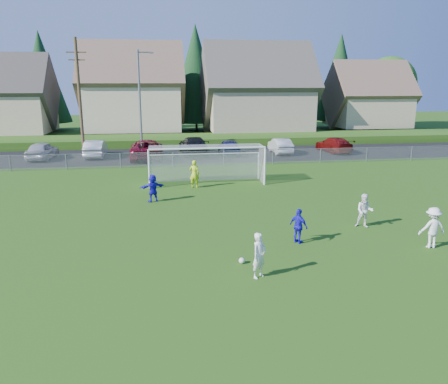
{
  "coord_description": "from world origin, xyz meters",
  "views": [
    {
      "loc": [
        -2.86,
        -11.76,
        6.46
      ],
      "look_at": [
        0.0,
        8.0,
        1.4
      ],
      "focal_mm": 35.0,
      "sensor_mm": 36.0,
      "label": 1
    }
  ],
  "objects": [
    {
      "name": "ground",
      "position": [
        0.0,
        0.0,
        0.0
      ],
      "size": [
        160.0,
        160.0,
        0.0
      ],
      "primitive_type": "plane",
      "color": "#193D0C",
      "rests_on": "ground"
    },
    {
      "name": "asphalt_lot",
      "position": [
        0.0,
        27.5,
        0.01
      ],
      "size": [
        60.0,
        60.0,
        0.0
      ],
      "primitive_type": "plane",
      "color": "black",
      "rests_on": "ground"
    },
    {
      "name": "grass_embankment",
      "position": [
        0.0,
        35.0,
        0.4
      ],
      "size": [
        70.0,
        6.0,
        0.8
      ],
      "primitive_type": "cube",
      "color": "#1E420F",
      "rests_on": "ground"
    },
    {
      "name": "soccer_ball",
      "position": [
        -0.09,
        2.83,
        0.11
      ],
      "size": [
        0.22,
        0.22,
        0.22
      ],
      "primitive_type": "sphere",
      "color": "white",
      "rests_on": "ground"
    },
    {
      "name": "player_white_a",
      "position": [
        0.27,
        1.62,
        0.79
      ],
      "size": [
        0.68,
        0.65,
        1.57
      ],
      "primitive_type": "imported",
      "rotation": [
        0.0,
        0.0,
        0.68
      ],
      "color": "white",
      "rests_on": "ground"
    },
    {
      "name": "player_white_b",
      "position": [
        6.17,
        6.08,
        0.78
      ],
      "size": [
        0.93,
        0.85,
        1.56
      ],
      "primitive_type": "imported",
      "rotation": [
        0.0,
        0.0,
        -0.43
      ],
      "color": "white",
      "rests_on": "ground"
    },
    {
      "name": "player_white_c",
      "position": [
        7.7,
        3.33,
        0.83
      ],
      "size": [
        1.1,
        0.66,
        1.66
      ],
      "primitive_type": "imported",
      "rotation": [
        0.0,
        0.0,
        3.1
      ],
      "color": "white",
      "rests_on": "ground"
    },
    {
      "name": "player_blue_a",
      "position": [
        2.59,
        4.57,
        0.73
      ],
      "size": [
        0.78,
        0.9,
        1.46
      ],
      "primitive_type": "imported",
      "rotation": [
        0.0,
        0.0,
        2.19
      ],
      "color": "#1B14C1",
      "rests_on": "ground"
    },
    {
      "name": "player_blue_b",
      "position": [
        -3.41,
        11.9,
        0.77
      ],
      "size": [
        1.49,
        0.92,
        1.53
      ],
      "primitive_type": "imported",
      "rotation": [
        0.0,
        0.0,
        3.49
      ],
      "color": "#1B14C1",
      "rests_on": "ground"
    },
    {
      "name": "goalkeeper",
      "position": [
        -0.87,
        14.86,
        0.87
      ],
      "size": [
        0.74,
        0.61,
        1.75
      ],
      "primitive_type": "imported",
      "rotation": [
        0.0,
        0.0,
        2.8
      ],
      "color": "#B4DB19",
      "rests_on": "ground"
    },
    {
      "name": "car_a",
      "position": [
        -12.98,
        27.13,
        0.75
      ],
      "size": [
        2.12,
        4.51,
        1.49
      ],
      "primitive_type": "imported",
      "rotation": [
        0.0,
        0.0,
        3.06
      ],
      "color": "#A9AAB1",
      "rests_on": "ground"
    },
    {
      "name": "car_b",
      "position": [
        -8.61,
        27.62,
        0.75
      ],
      "size": [
        1.63,
        4.55,
        1.49
      ],
      "primitive_type": "imported",
      "rotation": [
        0.0,
        0.0,
        3.15
      ],
      "color": "silver",
      "rests_on": "ground"
    },
    {
      "name": "car_c",
      "position": [
        -4.12,
        26.22,
        0.82
      ],
      "size": [
        2.83,
        5.97,
        1.64
      ],
      "primitive_type": "imported",
      "rotation": [
        0.0,
        0.0,
        3.16
      ],
      "color": "maroon",
      "rests_on": "ground"
    },
    {
      "name": "car_d",
      "position": [
        0.04,
        27.57,
        0.82
      ],
      "size": [
        2.57,
        5.74,
        1.63
      ],
      "primitive_type": "imported",
      "rotation": [
        0.0,
        0.0,
        3.19
      ],
      "color": "black",
      "rests_on": "ground"
    },
    {
      "name": "car_e",
      "position": [
        3.2,
        26.97,
        0.72
      ],
      "size": [
        1.75,
        4.22,
        1.43
      ],
      "primitive_type": "imported",
      "rotation": [
        0.0,
        0.0,
        3.13
      ],
      "color": "#16194E",
      "rests_on": "ground"
    },
    {
      "name": "car_f",
      "position": [
        8.08,
        27.34,
        0.69
      ],
      "size": [
        1.5,
        4.2,
        1.38
      ],
      "primitive_type": "imported",
      "rotation": [
        0.0,
        0.0,
        3.13
      ],
      "color": "silver",
      "rests_on": "ground"
    },
    {
      "name": "car_g",
      "position": [
        13.28,
        27.31,
        0.69
      ],
      "size": [
        2.44,
        4.94,
        1.38
      ],
      "primitive_type": "imported",
      "rotation": [
        0.0,
        0.0,
        3.25
      ],
      "color": "#670C0B",
      "rests_on": "ground"
    },
    {
      "name": "soccer_goal",
      "position": [
        0.0,
        16.05,
        1.63
      ],
      "size": [
        7.42,
        1.9,
        2.5
      ],
      "color": "white",
      "rests_on": "ground"
    },
    {
      "name": "chainlink_fence",
      "position": [
        0.0,
        22.0,
        0.63
      ],
      "size": [
        52.06,
        0.06,
        1.2
      ],
      "color": "gray",
      "rests_on": "ground"
    },
    {
      "name": "streetlight",
      "position": [
        -4.45,
        26.0,
        4.84
      ],
      "size": [
        1.38,
        0.18,
        9.0
      ],
      "color": "slate",
      "rests_on": "ground"
    },
    {
      "name": "utility_pole",
      "position": [
        -9.5,
        27.0,
        5.15
      ],
      "size": [
        1.6,
        0.26,
        10.0
      ],
      "color": "#473321",
      "rests_on": "ground"
    },
    {
      "name": "houses_row",
      "position": [
        1.97,
        42.46,
        7.33
      ],
      "size": [
        53.9,
        11.45,
        13.27
      ],
      "color": "tan",
      "rests_on": "ground"
    },
    {
      "name": "tree_row",
      "position": [
        1.04,
        48.74,
        6.91
      ],
      "size": [
        65.98,
        12.36,
        13.8
      ],
      "color": "#382616",
      "rests_on": "ground"
    }
  ]
}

